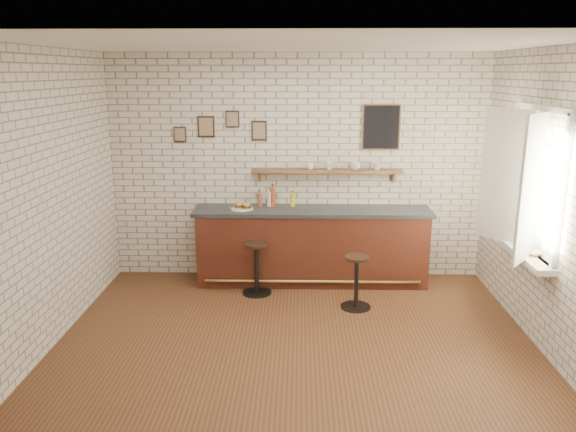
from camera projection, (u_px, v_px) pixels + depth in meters
name	position (u px, v px, depth m)	size (l,w,h in m)	color
ground	(295.00, 339.00, 5.95)	(5.00, 5.00, 0.00)	brown
bar_counter	(312.00, 246.00, 7.47)	(3.10, 0.65, 1.01)	#491E13
sandwich_plate	(242.00, 209.00, 7.32)	(0.28, 0.28, 0.01)	white
ciabatta_sandwich	(243.00, 206.00, 7.31)	(0.24, 0.17, 0.07)	#B08F48
potato_chips	(241.00, 208.00, 7.32)	(0.26, 0.18, 0.00)	#E0BA4F
bitters_bottle_brown	(260.00, 199.00, 7.48)	(0.07, 0.07, 0.22)	brown
bitters_bottle_white	(269.00, 199.00, 7.47)	(0.07, 0.07, 0.25)	silver
bitters_bottle_amber	(273.00, 197.00, 7.47)	(0.07, 0.07, 0.30)	#9C4619
condiment_bottle_yellow	(293.00, 200.00, 7.47)	(0.07, 0.07, 0.21)	gold
bar_stool_left	(256.00, 266.00, 7.10)	(0.38, 0.38, 0.67)	black
bar_stool_right	(356.00, 280.00, 6.67)	(0.36, 0.36, 0.65)	black
wall_shelf	(327.00, 171.00, 7.41)	(2.00, 0.18, 0.18)	brown
shelf_cup_a	(310.00, 166.00, 7.40)	(0.11, 0.11, 0.09)	white
shelf_cup_b	(329.00, 166.00, 7.39)	(0.11, 0.11, 0.10)	white
shelf_cup_c	(356.00, 166.00, 7.39)	(0.12, 0.12, 0.10)	white
shelf_cup_d	(377.00, 166.00, 7.38)	(0.11, 0.11, 0.10)	white
back_wall_decor	(314.00, 127.00, 7.35)	(2.96, 0.02, 0.56)	black
window_sill	(521.00, 251.00, 5.97)	(0.20, 1.35, 0.06)	white
casement_window	(524.00, 182.00, 5.78)	(0.40, 1.30, 1.56)	white
book_lower	(526.00, 253.00, 5.77)	(0.17, 0.23, 0.02)	tan
book_upper	(526.00, 251.00, 5.79)	(0.15, 0.21, 0.02)	tan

